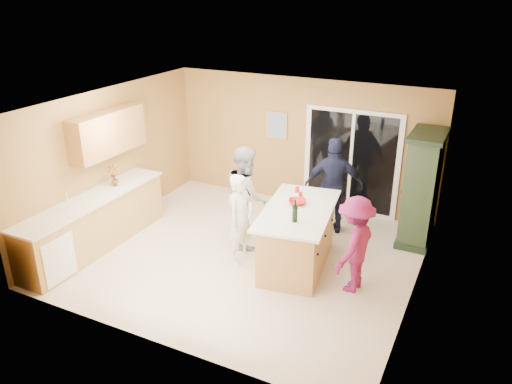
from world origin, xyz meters
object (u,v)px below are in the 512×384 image
at_px(woman_white, 241,220).
at_px(woman_magenta, 355,245).
at_px(kitchen_island, 297,239).
at_px(woman_navy, 334,186).
at_px(green_hutch, 421,190).
at_px(woman_grey, 246,195).

bearing_deg(woman_white, woman_magenta, -78.87).
relative_size(kitchen_island, woman_navy, 1.14).
distance_m(green_hutch, woman_magenta, 2.12).
relative_size(green_hutch, woman_grey, 1.13).
height_order(woman_grey, woman_magenta, woman_grey).
relative_size(woman_grey, woman_navy, 0.98).
bearing_deg(kitchen_island, woman_magenta, -23.20).
height_order(green_hutch, woman_magenta, green_hutch).
bearing_deg(green_hutch, woman_white, -140.01).
xyz_separation_m(woman_grey, woman_navy, (1.24, 1.04, 0.02)).
relative_size(woman_white, woman_navy, 0.85).
distance_m(kitchen_island, woman_magenta, 1.07).
height_order(kitchen_island, woman_white, woman_white).
bearing_deg(woman_magenta, kitchen_island, -95.60).
distance_m(woman_grey, woman_magenta, 2.21).
xyz_separation_m(kitchen_island, green_hutch, (1.59, 1.76, 0.50)).
relative_size(green_hutch, woman_magenta, 1.34).
distance_m(kitchen_island, woman_grey, 1.24).
xyz_separation_m(woman_white, woman_navy, (0.99, 1.71, 0.13)).
bearing_deg(woman_navy, woman_white, 39.72).
height_order(kitchen_island, woman_magenta, woman_magenta).
bearing_deg(kitchen_island, woman_white, -169.19).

